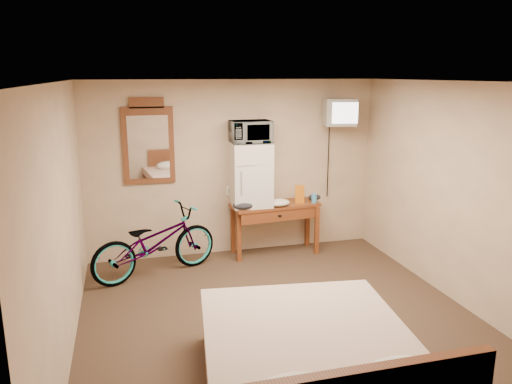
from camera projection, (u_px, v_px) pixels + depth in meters
room at (284, 209)px, 5.02m from camera, size 4.60×4.64×2.50m
desk at (276, 213)px, 7.18m from camera, size 1.30×0.60×0.75m
mini_fridge at (251, 174)px, 7.01m from camera, size 0.57×0.55×0.89m
microwave at (251, 132)px, 6.87m from camera, size 0.56×0.39×0.31m
snack_bag at (300, 194)px, 7.19m from camera, size 0.15×0.11×0.26m
blue_cup at (314, 198)px, 7.23m from camera, size 0.08×0.08×0.13m
cloth_cream at (278, 203)px, 7.04m from camera, size 0.33×0.25×0.10m
cloth_dark_a at (243, 205)px, 6.87m from camera, size 0.30×0.22×0.11m
cloth_dark_b at (314, 197)px, 7.37m from camera, size 0.19×0.16×0.09m
crt_television at (339, 112)px, 7.11m from camera, size 0.50×0.60×0.38m
wall_mirror at (148, 142)px, 6.75m from camera, size 0.69×0.04×1.17m
bicycle at (155, 242)px, 6.44m from camera, size 1.82×1.18×0.90m
bed at (315, 373)px, 3.91m from camera, size 1.94×2.41×0.90m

